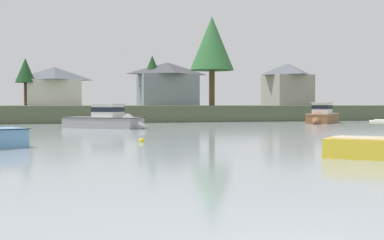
% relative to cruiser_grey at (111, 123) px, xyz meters
% --- Properties ---
extents(far_shore_bank, '(203.28, 56.14, 2.16)m').
position_rel_cruiser_grey_xyz_m(far_shore_bank, '(-3.10, 42.03, 0.58)').
color(far_shore_bank, '#4C563D').
rests_on(far_shore_bank, ground).
extents(cruiser_grey, '(8.59, 7.92, 4.48)m').
position_rel_cruiser_grey_xyz_m(cruiser_grey, '(0.00, 0.00, 0.00)').
color(cruiser_grey, gray).
rests_on(cruiser_grey, ground).
extents(cruiser_wood, '(7.74, 8.12, 4.39)m').
position_rel_cruiser_grey_xyz_m(cruiser_wood, '(27.04, 6.34, 0.08)').
color(cruiser_wood, brown).
rests_on(cruiser_wood, ground).
extents(mooring_buoy_yellow, '(0.37, 0.37, 0.42)m').
position_rel_cruiser_grey_xyz_m(mooring_buoy_yellow, '(-0.68, -18.95, -0.44)').
color(mooring_buoy_yellow, yellow).
rests_on(mooring_buoy_yellow, ground).
extents(shore_tree_inland_c, '(6.44, 6.44, 13.09)m').
position_rel_cruiser_grey_xyz_m(shore_tree_inland_c, '(17.74, 21.43, 10.73)').
color(shore_tree_inland_c, brown).
rests_on(shore_tree_inland_c, far_shore_bank).
extents(shore_tree_inland_b, '(3.37, 3.37, 7.98)m').
position_rel_cruiser_grey_xyz_m(shore_tree_inland_b, '(-8.76, 40.85, 7.49)').
color(shore_tree_inland_b, brown).
rests_on(shore_tree_inland_b, far_shore_bank).
extents(shore_tree_center_right, '(4.53, 4.53, 8.84)m').
position_rel_cruiser_grey_xyz_m(shore_tree_center_right, '(12.58, 38.85, 7.71)').
color(shore_tree_center_right, brown).
rests_on(shore_tree_center_right, far_shore_bank).
extents(cottage_hillside, '(9.61, 6.93, 6.73)m').
position_rel_cruiser_grey_xyz_m(cottage_hillside, '(-4.00, 43.01, 5.14)').
color(cottage_hillside, silver).
rests_on(cottage_hillside, far_shore_bank).
extents(cottage_near_water, '(7.60, 8.67, 7.80)m').
position_rel_cruiser_grey_xyz_m(cottage_near_water, '(37.58, 36.34, 5.68)').
color(cottage_near_water, '#9E998E').
rests_on(cottage_near_water, far_shore_bank).
extents(cottage_eastern, '(10.74, 7.21, 7.66)m').
position_rel_cruiser_grey_xyz_m(cottage_eastern, '(15.41, 39.09, 5.61)').
color(cottage_eastern, gray).
rests_on(cottage_eastern, far_shore_bank).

